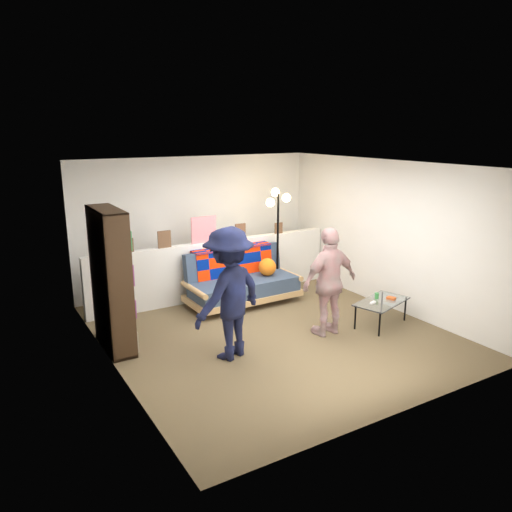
# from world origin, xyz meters

# --- Properties ---
(ground) EXTENTS (5.00, 5.00, 0.00)m
(ground) POSITION_xyz_m (0.00, 0.00, 0.00)
(ground) COLOR brown
(ground) RESTS_ON ground
(room_shell) EXTENTS (4.60, 5.05, 2.45)m
(room_shell) POSITION_xyz_m (0.00, 0.47, 1.67)
(room_shell) COLOR silver
(room_shell) RESTS_ON ground
(half_wall_ledge) EXTENTS (4.45, 0.15, 1.00)m
(half_wall_ledge) POSITION_xyz_m (0.00, 1.80, 0.50)
(half_wall_ledge) COLOR silver
(half_wall_ledge) RESTS_ON ground
(ledge_decor) EXTENTS (2.97, 0.02, 0.45)m
(ledge_decor) POSITION_xyz_m (-0.23, 1.78, 1.18)
(ledge_decor) COLOR brown
(ledge_decor) RESTS_ON half_wall_ledge
(futon_sofa) EXTENTS (1.91, 0.95, 0.81)m
(futon_sofa) POSITION_xyz_m (0.26, 1.30, 0.38)
(futon_sofa) COLOR tan
(futon_sofa) RESTS_ON ground
(bookshelf) EXTENTS (0.32, 0.95, 1.90)m
(bookshelf) POSITION_xyz_m (-2.08, 0.62, 0.88)
(bookshelf) COLOR black
(bookshelf) RESTS_ON ground
(coffee_table) EXTENTS (1.00, 0.74, 0.47)m
(coffee_table) POSITION_xyz_m (1.58, -0.62, 0.35)
(coffee_table) COLOR black
(coffee_table) RESTS_ON ground
(floor_lamp) EXTENTS (0.42, 0.33, 1.86)m
(floor_lamp) POSITION_xyz_m (1.08, 1.49, 1.32)
(floor_lamp) COLOR black
(floor_lamp) RESTS_ON ground
(person_left) EXTENTS (1.26, 0.98, 1.71)m
(person_left) POSITION_xyz_m (-0.88, -0.41, 0.85)
(person_left) COLOR black
(person_left) RESTS_ON ground
(person_right) EXTENTS (0.93, 0.42, 1.56)m
(person_right) POSITION_xyz_m (0.68, -0.48, 0.78)
(person_right) COLOR pink
(person_right) RESTS_ON ground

